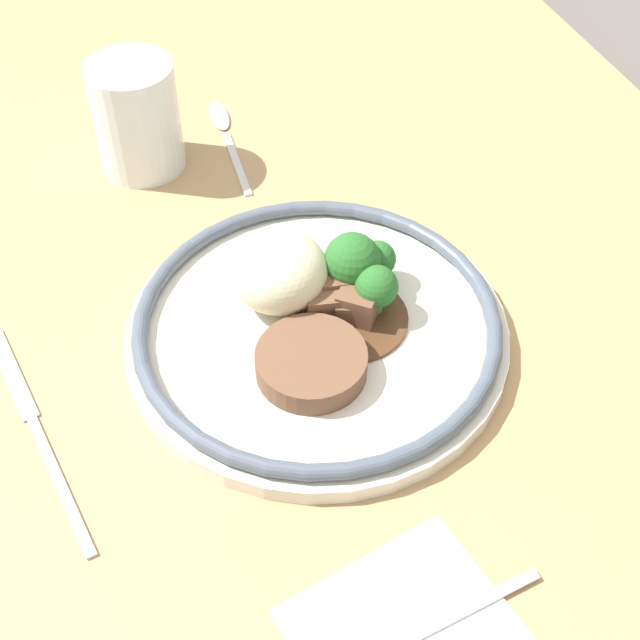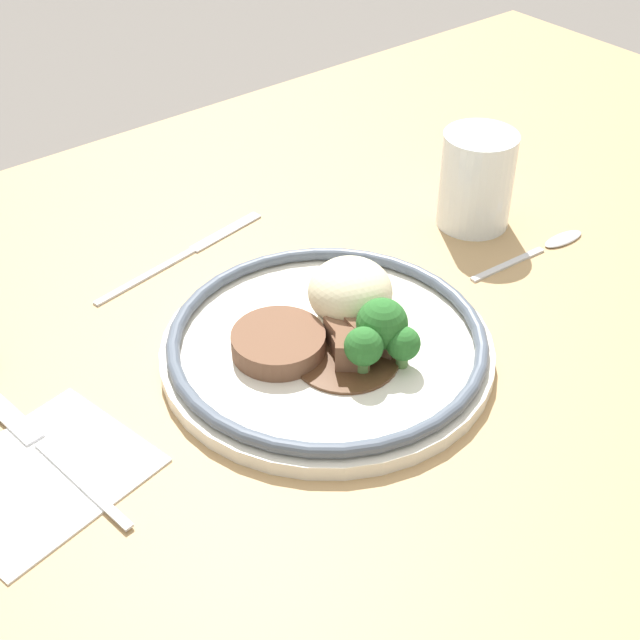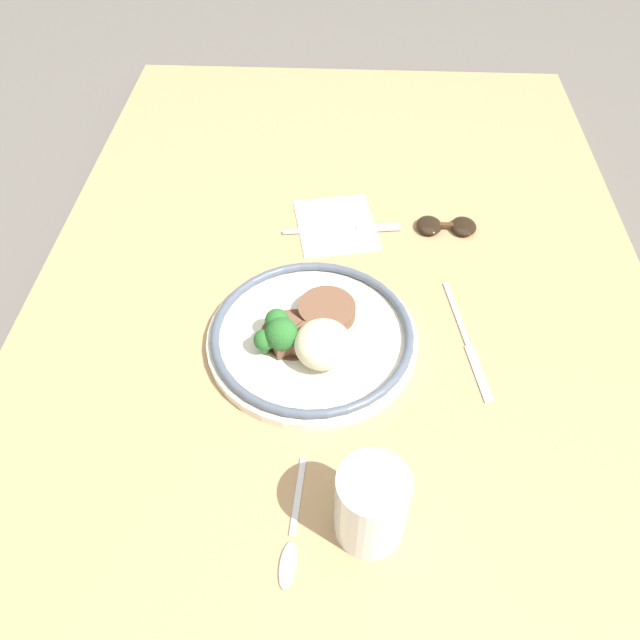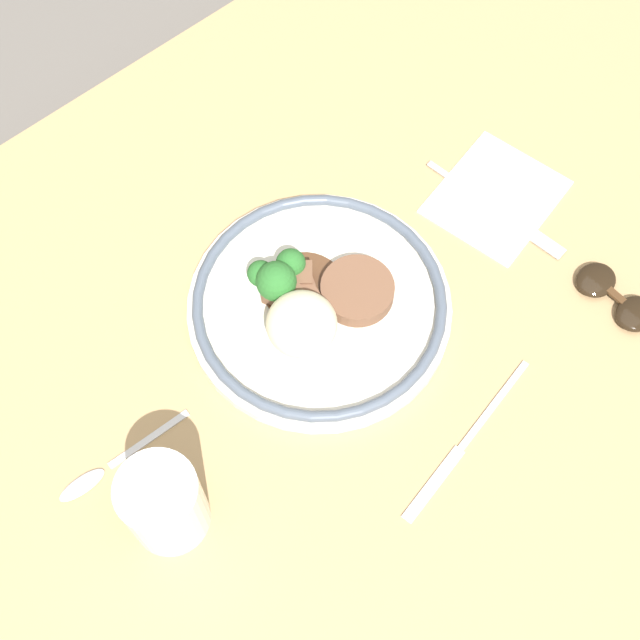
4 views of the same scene
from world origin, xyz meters
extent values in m
plane|color=#5B5651|center=(0.00, 0.00, 0.00)|extent=(8.00, 8.00, 0.00)
cube|color=tan|center=(0.00, 0.00, 0.02)|extent=(1.59, 0.92, 0.04)
cube|color=white|center=(-0.25, -0.01, 0.04)|extent=(0.17, 0.15, 0.00)
cylinder|color=silver|center=(0.00, -0.04, 0.05)|extent=(0.29, 0.29, 0.01)
torus|color=#4C5666|center=(0.00, -0.04, 0.06)|extent=(0.27, 0.27, 0.01)
ellipsoid|color=beige|center=(0.04, -0.02, 0.08)|extent=(0.07, 0.07, 0.06)
cylinder|color=brown|center=(-0.04, -0.02, 0.07)|extent=(0.08, 0.08, 0.02)
cylinder|color=#51331E|center=(0.00, -0.06, 0.06)|extent=(0.09, 0.09, 0.00)
cube|color=brown|center=(0.03, -0.07, 0.07)|extent=(0.03, 0.03, 0.02)
cube|color=brown|center=(0.02, -0.05, 0.07)|extent=(0.03, 0.03, 0.03)
cube|color=brown|center=(0.01, -0.05, 0.07)|extent=(0.03, 0.03, 0.03)
cube|color=brown|center=(0.00, -0.07, 0.07)|extent=(0.04, 0.04, 0.03)
cube|color=brown|center=(0.02, -0.04, 0.07)|extent=(0.03, 0.03, 0.02)
cube|color=brown|center=(0.00, -0.06, 0.07)|extent=(0.03, 0.03, 0.02)
cylinder|color=#568442|center=(0.00, -0.08, 0.06)|extent=(0.01, 0.01, 0.02)
sphere|color=#286628|center=(0.00, -0.08, 0.08)|extent=(0.03, 0.03, 0.03)
cylinder|color=#568442|center=(0.03, -0.08, 0.06)|extent=(0.02, 0.02, 0.02)
sphere|color=#286628|center=(0.03, -0.08, 0.09)|extent=(0.04, 0.04, 0.04)
cylinder|color=#568442|center=(0.03, -0.10, 0.06)|extent=(0.01, 0.01, 0.01)
sphere|color=#286628|center=(0.03, -0.10, 0.08)|extent=(0.03, 0.03, 0.03)
cylinder|color=orange|center=(0.26, 0.04, 0.08)|extent=(0.07, 0.07, 0.07)
cylinder|color=white|center=(0.26, 0.04, 0.09)|extent=(0.08, 0.08, 0.10)
cube|color=silver|center=(-0.23, -0.04, 0.05)|extent=(0.02, 0.12, 0.00)
cube|color=silver|center=(-0.25, 0.06, 0.05)|extent=(0.02, 0.07, 0.00)
cube|color=silver|center=(-0.06, 0.17, 0.04)|extent=(0.13, 0.03, 0.00)
cube|color=silver|center=(0.04, 0.18, 0.04)|extent=(0.09, 0.03, 0.00)
cube|color=silver|center=(0.23, -0.04, 0.04)|extent=(0.09, 0.01, 0.00)
ellipsoid|color=silver|center=(0.31, -0.05, 0.04)|extent=(0.05, 0.02, 0.01)
camera|label=1|loc=(-0.42, 0.11, 0.55)|focal=50.00mm
camera|label=2|loc=(-0.37, -0.49, 0.54)|focal=50.00mm
camera|label=3|loc=(0.55, 0.00, 0.70)|focal=35.00mm
camera|label=4|loc=(0.29, 0.30, 0.90)|focal=50.00mm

